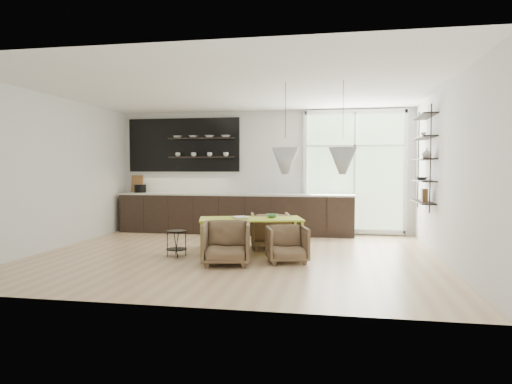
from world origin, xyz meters
The scene contains 11 objects.
room centered at (0.58, 1.10, 1.46)m, with size 7.02×6.01×2.91m.
kitchen_run centered at (-0.70, 2.69, 0.60)m, with size 5.54×0.69×2.75m.
right_shelving centered at (3.36, 1.17, 1.65)m, with size 0.26×1.22×1.90m.
dining_table centered at (0.27, 0.11, 0.61)m, with size 1.94×1.24×0.65m.
armchair_back_left centered at (-0.35, 0.64, 0.30)m, with size 0.64×0.66×0.60m, color brown.
armchair_back_right centered at (0.51, 0.84, 0.34)m, with size 0.73×0.75×0.68m, color brown.
armchair_front_left centered at (0.04, -0.75, 0.35)m, with size 0.74×0.76×0.69m, color brown.
armchair_front_right centered at (0.97, -0.40, 0.30)m, with size 0.64×0.65×0.59m, color brown.
wire_stool centered at (-0.98, -0.24, 0.29)m, with size 0.36×0.36×0.45m.
table_book centered at (-0.01, 0.00, 0.67)m, with size 0.24×0.32×0.03m, color white.
table_bowl centered at (0.63, 0.28, 0.69)m, with size 0.21×0.21×0.07m, color #497A55.
Camera 1 is at (1.78, -7.75, 1.54)m, focal length 32.00 mm.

